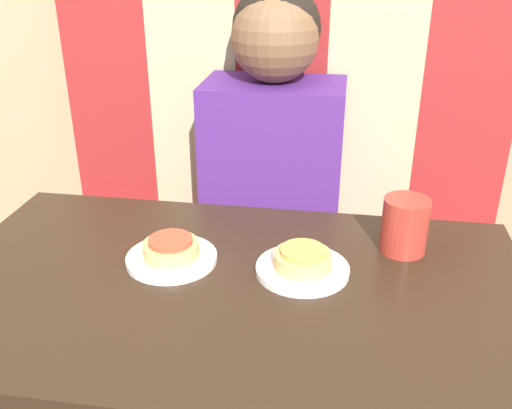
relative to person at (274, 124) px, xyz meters
The scene contains 9 objects.
booth_seat 0.60m from the person, 90.00° to the right, with size 1.28×0.45×0.48m.
booth_backrest 0.18m from the person, 90.00° to the left, with size 1.28×0.09×0.72m.
dining_table 0.63m from the person, 90.00° to the right, with size 1.07×0.63×0.73m.
person is the anchor object (origin of this frame).
plate_left 0.56m from the person, 103.04° to the right, with size 0.17×0.17×0.01m.
plate_right 0.56m from the person, 76.96° to the right, with size 0.17×0.17×0.01m.
pizza_left 0.56m from the person, 103.04° to the right, with size 0.11×0.11×0.04m.
pizza_right 0.56m from the person, 76.96° to the right, with size 0.11×0.11×0.04m.
drinking_cup 0.53m from the person, 53.80° to the right, with size 0.09×0.09×0.11m.
Camera 1 is at (0.18, -0.84, 1.29)m, focal length 40.00 mm.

